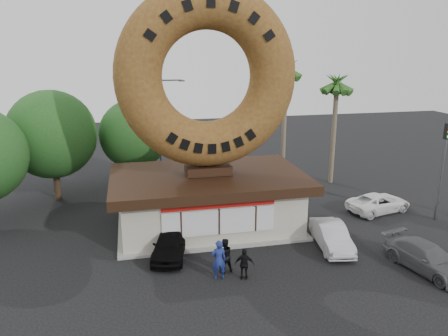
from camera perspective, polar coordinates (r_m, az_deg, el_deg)
name	(u,v)px	position (r m, az deg, el deg)	size (l,w,h in m)	color
ground	(232,276)	(21.21, 1.02, -13.92)	(90.00, 90.00, 0.00)	black
donut_shop	(209,199)	(25.80, -2.04, -4.02)	(11.20, 7.20, 3.80)	beige
giant_donut	(207,77)	(24.34, -2.21, 11.81)	(10.04, 10.04, 2.56)	brown
tree_west	(52,135)	(31.88, -21.58, 4.09)	(6.00, 6.00, 7.65)	#473321
tree_mid	(134,134)	(33.54, -11.65, 4.33)	(5.20, 5.20, 6.63)	#473321
palm_near	(286,73)	(34.08, 8.10, 12.13)	(2.60, 2.60, 9.75)	#726651
palm_far	(337,87)	(34.17, 14.53, 10.24)	(2.60, 2.60, 8.75)	#726651
street_lamp	(162,125)	(34.52, -8.15, 5.60)	(2.11, 0.20, 8.00)	#59595E
traffic_signal	(444,160)	(29.30, 26.76, 0.98)	(0.30, 0.38, 6.07)	#59595E
person_left	(219,260)	(20.55, -0.69, -11.90)	(0.70, 0.46, 1.92)	navy
person_center	(224,256)	(21.16, 0.05, -11.36)	(0.83, 0.64, 1.70)	black
person_right	(245,264)	(20.63, 2.70, -12.42)	(0.89, 0.37, 1.52)	black
car_black	(170,244)	(22.88, -7.07, -9.78)	(1.60, 3.97, 1.35)	black
car_silver	(332,236)	(24.26, 13.88, -8.63)	(1.41, 4.03, 1.33)	#B2B1B7
car_grey	(427,258)	(23.52, 24.99, -10.58)	(1.82, 4.49, 1.30)	#5A5C5F
car_white	(379,203)	(30.21, 19.54, -4.29)	(1.99, 4.32, 1.20)	white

